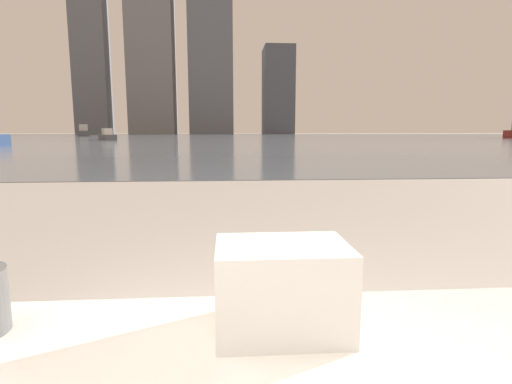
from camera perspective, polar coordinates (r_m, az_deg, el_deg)
towel_stack at (r=0.74m, az=3.58°, el=-13.45°), size 0.23×0.17×0.16m
harbor_water at (r=61.87m, az=-4.06°, el=7.89°), size 180.00×110.00×0.01m
harbor_boat_3 at (r=40.34m, az=-20.47°, el=7.51°), size 2.34×3.07×1.11m
harbor_boat_4 at (r=72.32m, az=-23.40°, el=7.86°), size 3.35×5.49×1.95m
skyline_tower_0 at (r=126.69m, az=-22.73°, el=20.54°), size 9.12×6.19×56.53m
skyline_tower_1 at (r=121.24m, az=-14.70°, el=17.51°), size 12.55×9.09×40.00m
skyline_tower_3 at (r=119.34m, az=3.14°, el=14.15°), size 8.40×11.87×24.44m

